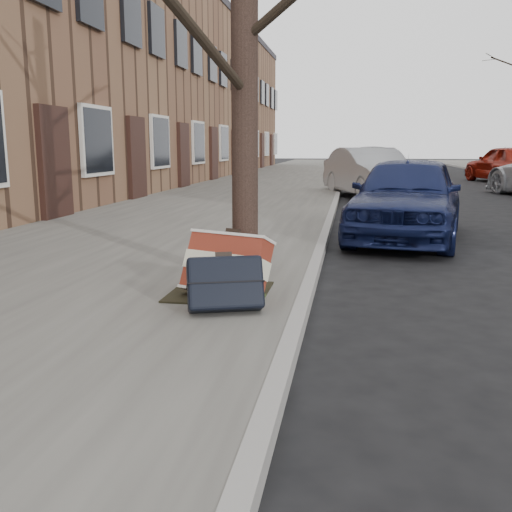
% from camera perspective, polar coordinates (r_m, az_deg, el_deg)
% --- Properties ---
extents(ground, '(120.00, 120.00, 0.00)m').
position_cam_1_polar(ground, '(3.96, 21.88, -10.65)').
color(ground, black).
rests_on(ground, ground).
extents(near_sidewalk, '(5.00, 70.00, 0.12)m').
position_cam_1_polar(near_sidewalk, '(18.86, 0.90, 6.91)').
color(near_sidewalk, slate).
rests_on(near_sidewalk, ground).
extents(house_near, '(6.80, 40.00, 7.00)m').
position_cam_1_polar(house_near, '(21.56, -15.00, 16.21)').
color(house_near, brown).
rests_on(house_near, ground).
extents(dirt_patch, '(0.85, 0.85, 0.02)m').
position_cam_1_polar(dirt_patch, '(5.10, -3.62, -3.57)').
color(dirt_patch, black).
rests_on(dirt_patch, near_sidewalk).
extents(suitcase_red, '(0.83, 0.64, 0.56)m').
position_cam_1_polar(suitcase_red, '(4.86, -3.00, -0.95)').
color(suitcase_red, maroon).
rests_on(suitcase_red, near_sidewalk).
extents(suitcase_navy, '(0.67, 0.52, 0.46)m').
position_cam_1_polar(suitcase_navy, '(4.46, -3.12, -2.72)').
color(suitcase_navy, black).
rests_on(suitcase_navy, near_sidewalk).
extents(car_near_front, '(2.17, 3.98, 1.28)m').
position_cam_1_polar(car_near_front, '(8.94, 14.87, 5.72)').
color(car_near_front, '#121A43').
rests_on(car_near_front, ground).
extents(car_near_mid, '(2.73, 4.34, 1.35)m').
position_cam_1_polar(car_near_mid, '(15.91, 11.35, 8.16)').
color(car_near_mid, '#A8ABAF').
rests_on(car_near_mid, ground).
extents(car_near_back, '(3.60, 5.33, 1.36)m').
position_cam_1_polar(car_near_back, '(27.21, 11.34, 9.26)').
color(car_near_back, '#3D3C42').
rests_on(car_near_back, ground).
extents(car_far_back, '(2.65, 4.50, 1.44)m').
position_cam_1_polar(car_far_back, '(24.01, 23.73, 8.44)').
color(car_far_back, maroon).
rests_on(car_far_back, ground).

